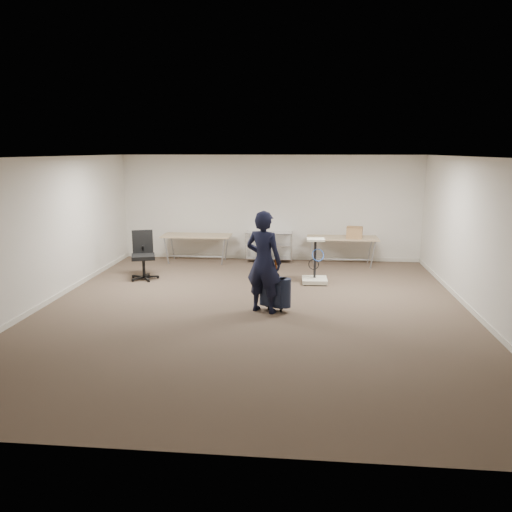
# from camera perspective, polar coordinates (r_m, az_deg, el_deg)

# --- Properties ---
(ground) EXTENTS (9.00, 9.00, 0.00)m
(ground) POSITION_cam_1_polar(r_m,az_deg,el_deg) (9.32, -0.32, -6.23)
(ground) COLOR #493B2C
(ground) RESTS_ON ground
(room_shell) EXTENTS (8.00, 9.00, 9.00)m
(room_shell) POSITION_cam_1_polar(r_m,az_deg,el_deg) (10.62, 0.44, -3.66)
(room_shell) COLOR beige
(room_shell) RESTS_ON ground
(folding_table_left) EXTENTS (1.80, 0.75, 0.73)m
(folding_table_left) POSITION_cam_1_polar(r_m,az_deg,el_deg) (13.25, -6.78, 2.19)
(folding_table_left) COLOR #9C7E5F
(folding_table_left) RESTS_ON ground
(folding_table_right) EXTENTS (1.80, 0.75, 0.73)m
(folding_table_right) POSITION_cam_1_polar(r_m,az_deg,el_deg) (12.99, 9.84, 1.90)
(folding_table_right) COLOR #9C7E5F
(folding_table_right) RESTS_ON ground
(wire_shelf) EXTENTS (1.22, 0.47, 0.80)m
(wire_shelf) POSITION_cam_1_polar(r_m,az_deg,el_deg) (13.27, 1.52, 1.24)
(wire_shelf) COLOR silver
(wire_shelf) RESTS_ON ground
(person) EXTENTS (0.80, 0.66, 1.87)m
(person) POSITION_cam_1_polar(r_m,az_deg,el_deg) (9.02, 0.88, -0.68)
(person) COLOR black
(person) RESTS_ON ground
(suitcase) EXTENTS (0.44, 0.34, 1.07)m
(suitcase) POSITION_cam_1_polar(r_m,az_deg,el_deg) (9.20, 2.20, -4.13)
(suitcase) COLOR black
(suitcase) RESTS_ON ground
(office_chair) EXTENTS (0.67, 0.67, 1.11)m
(office_chair) POSITION_cam_1_polar(r_m,az_deg,el_deg) (11.78, -12.72, -0.95)
(office_chair) COLOR black
(office_chair) RESTS_ON ground
(equipment_cart) EXTENTS (0.57, 0.57, 1.01)m
(equipment_cart) POSITION_cam_1_polar(r_m,az_deg,el_deg) (11.21, 6.74, -1.77)
(equipment_cart) COLOR silver
(equipment_cart) RESTS_ON ground
(cardboard_box) EXTENTS (0.43, 0.36, 0.29)m
(cardboard_box) POSITION_cam_1_polar(r_m,az_deg,el_deg) (12.90, 11.19, 2.67)
(cardboard_box) COLOR #936544
(cardboard_box) RESTS_ON folding_table_right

